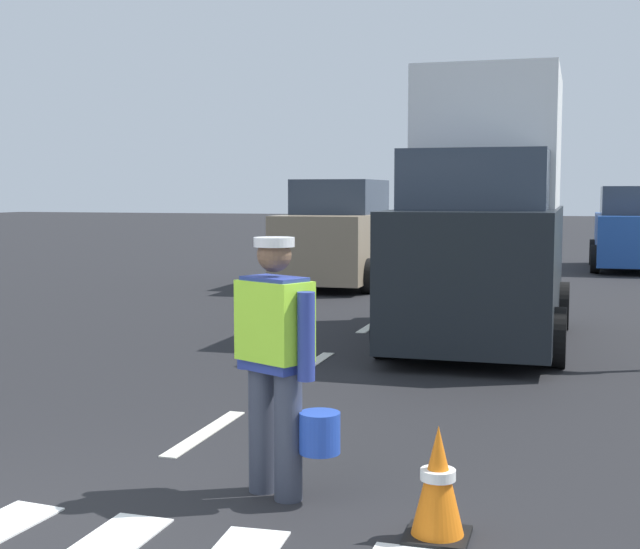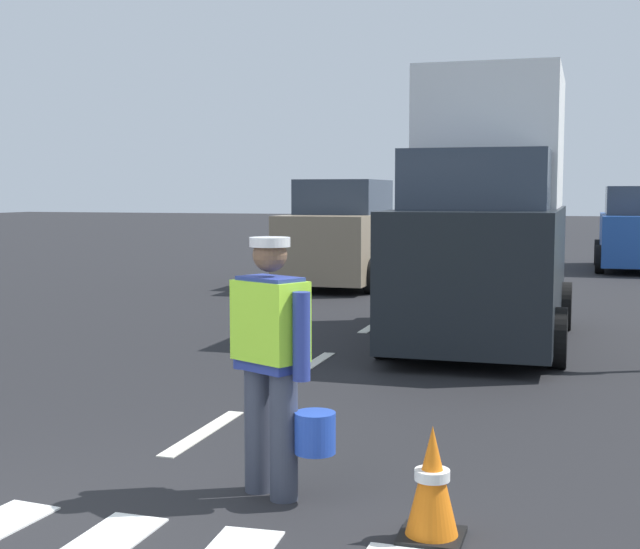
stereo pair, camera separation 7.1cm
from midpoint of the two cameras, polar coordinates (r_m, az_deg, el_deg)
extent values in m
plane|color=black|center=(25.03, 10.04, 0.81)|extent=(96.00, 96.00, 0.00)
cube|color=silver|center=(7.36, -7.22, -10.05)|extent=(0.14, 1.40, 0.01)
cube|color=silver|center=(10.10, -0.26, -5.77)|extent=(0.14, 1.40, 0.01)
cube|color=silver|center=(12.96, 3.63, -3.30)|extent=(0.14, 1.40, 0.01)
cube|color=silver|center=(15.87, 6.09, -1.72)|extent=(0.14, 1.40, 0.01)
cube|color=silver|center=(18.81, 7.79, -0.63)|extent=(0.14, 1.40, 0.01)
cube|color=silver|center=(21.76, 9.02, 0.17)|extent=(0.14, 1.40, 0.01)
cube|color=silver|center=(24.73, 9.96, 0.77)|extent=(0.14, 1.40, 0.01)
cube|color=silver|center=(27.70, 10.70, 1.25)|extent=(0.14, 1.40, 0.01)
cube|color=silver|center=(30.68, 11.30, 1.63)|extent=(0.14, 1.40, 0.01)
cube|color=silver|center=(33.66, 11.79, 1.94)|extent=(0.14, 1.40, 0.01)
cube|color=silver|center=(36.65, 12.20, 2.21)|extent=(0.14, 1.40, 0.01)
cube|color=silver|center=(39.63, 12.55, 2.43)|extent=(0.14, 1.40, 0.01)
cube|color=silver|center=(42.62, 12.85, 2.62)|extent=(0.14, 1.40, 0.01)
cube|color=silver|center=(45.61, 13.11, 2.79)|extent=(0.14, 1.40, 0.01)
cube|color=silver|center=(48.61, 13.33, 2.94)|extent=(0.14, 1.40, 0.01)
cube|color=silver|center=(51.60, 13.54, 3.07)|extent=(0.14, 1.40, 0.01)
cylinder|color=#383D4C|center=(5.87, -3.64, -9.92)|extent=(0.18, 0.18, 0.82)
cylinder|color=#383D4C|center=(5.71, -1.98, -10.38)|extent=(0.18, 0.18, 0.82)
cube|color=navy|center=(5.64, -2.86, -3.18)|extent=(0.47, 0.40, 0.60)
cube|color=#A5EA33|center=(5.64, -2.86, -2.98)|extent=(0.54, 0.46, 0.51)
cylinder|color=navy|center=(5.85, -4.74, -3.37)|extent=(0.11, 0.11, 0.55)
cylinder|color=navy|center=(5.45, -0.83, -4.01)|extent=(0.11, 0.11, 0.55)
sphere|color=brown|center=(5.59, -2.88, 1.28)|extent=(0.22, 0.22, 0.22)
cylinder|color=silver|center=(5.59, -2.88, 2.10)|extent=(0.26, 0.26, 0.06)
cylinder|color=#2347B7|center=(5.64, 0.05, -10.14)|extent=(0.26, 0.26, 0.26)
cube|color=black|center=(5.26, 7.58, -16.35)|extent=(0.36, 0.36, 0.03)
cone|color=orange|center=(5.15, 7.63, -12.97)|extent=(0.30, 0.30, 0.62)
cylinder|color=white|center=(5.14, 7.63, -12.64)|extent=(0.20, 0.20, 0.06)
cube|color=black|center=(11.61, 10.66, 0.35)|extent=(1.90, 4.60, 1.56)
cube|color=#2D3847|center=(10.76, 10.30, 5.99)|extent=(1.67, 1.61, 0.70)
cube|color=silver|center=(12.38, 11.20, 8.44)|extent=(1.80, 2.53, 1.80)
cylinder|color=black|center=(13.21, 7.09, -1.70)|extent=(0.22, 0.68, 0.68)
cylinder|color=black|center=(13.03, 15.53, -1.95)|extent=(0.22, 0.68, 0.68)
cylinder|color=black|center=(10.43, 4.44, -3.56)|extent=(0.22, 0.68, 0.68)
cylinder|color=black|center=(10.20, 15.17, -3.93)|extent=(0.22, 0.68, 0.68)
cube|color=gray|center=(18.40, 1.59, 1.88)|extent=(1.79, 4.04, 1.31)
cube|color=#2D3847|center=(18.46, 1.68, 5.02)|extent=(1.58, 2.22, 0.70)
cylinder|color=black|center=(17.00, 3.46, -0.09)|extent=(0.22, 0.68, 0.68)
cylinder|color=black|center=(17.51, -2.38, 0.07)|extent=(0.22, 0.68, 0.68)
cylinder|color=black|center=(19.44, 5.16, 0.58)|extent=(0.22, 0.68, 0.68)
cylinder|color=black|center=(19.88, -0.01, 0.71)|extent=(0.22, 0.68, 0.68)
cube|color=#1E4799|center=(23.47, 19.79, 2.18)|extent=(1.73, 4.06, 1.20)
cube|color=#2D3847|center=(23.34, 19.87, 4.50)|extent=(1.52, 2.23, 0.70)
cylinder|color=black|center=(24.72, 17.55, 1.38)|extent=(0.22, 0.68, 0.68)
cylinder|color=black|center=(22.21, 17.64, 0.95)|extent=(0.22, 0.68, 0.68)
cube|color=#1E4799|center=(40.62, 10.36, 3.58)|extent=(1.83, 3.85, 1.12)
cube|color=#2D3847|center=(40.70, 10.40, 4.86)|extent=(1.61, 2.12, 0.70)
cylinder|color=black|center=(39.35, 11.51, 2.92)|extent=(0.22, 0.68, 0.68)
cylinder|color=black|center=(39.57, 8.81, 2.98)|extent=(0.22, 0.68, 0.68)
cylinder|color=black|center=(41.73, 11.81, 3.05)|extent=(0.22, 0.68, 0.68)
cylinder|color=black|center=(41.93, 9.26, 3.10)|extent=(0.22, 0.68, 0.68)
camera|label=1|loc=(0.04, -89.78, 0.02)|focal=49.77mm
camera|label=2|loc=(0.04, 90.22, -0.02)|focal=49.77mm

